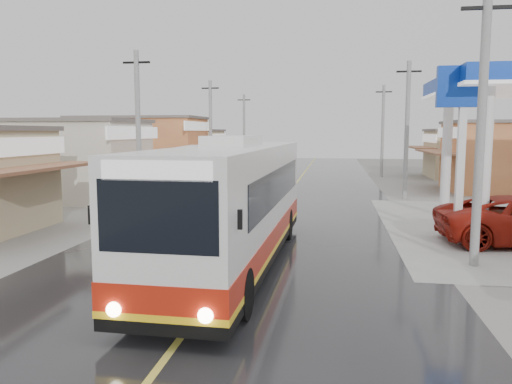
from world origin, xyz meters
TOP-DOWN VIEW (x-y plane):
  - ground at (0.00, 0.00)m, footprint 120.00×120.00m
  - road at (0.00, 15.00)m, footprint 12.00×90.00m
  - centre_line at (0.00, 15.00)m, footprint 0.15×90.00m
  - shopfronts_left at (-13.00, 18.00)m, footprint 11.00×44.00m
  - utility_poles_left at (-7.00, 16.00)m, footprint 1.60×50.00m
  - utility_poles_right at (7.00, 15.00)m, footprint 1.60×36.00m
  - coach_bus at (-0.03, -0.93)m, footprint 2.99×12.34m
  - second_bus at (-4.95, 13.06)m, footprint 3.62×9.48m
  - cyclist at (-2.82, 4.73)m, footprint 0.66×1.78m
  - tricycle_near at (-7.43, 10.06)m, footprint 1.62×2.23m
  - tricycle_far at (-8.85, 10.21)m, footprint 2.13×2.66m
  - tyre_stack at (-6.40, 4.23)m, footprint 0.89×0.89m

SIDE VIEW (x-z plane):
  - ground at x=0.00m, z-range 0.00..0.00m
  - shopfronts_left at x=-13.00m, z-range -2.60..2.60m
  - utility_poles_left at x=-7.00m, z-range -4.00..4.00m
  - utility_poles_right at x=7.00m, z-range -4.00..4.00m
  - road at x=0.00m, z-range 0.00..0.02m
  - centre_line at x=0.00m, z-range 0.02..0.03m
  - tyre_stack at x=-6.40m, z-range 0.00..0.46m
  - cyclist at x=-2.82m, z-range -0.33..1.57m
  - tricycle_near at x=-7.43m, z-range 0.11..1.70m
  - tricycle_far at x=-8.85m, z-range 0.13..1.90m
  - second_bus at x=-4.95m, z-range 0.12..3.19m
  - coach_bus at x=-0.03m, z-range -0.07..3.76m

